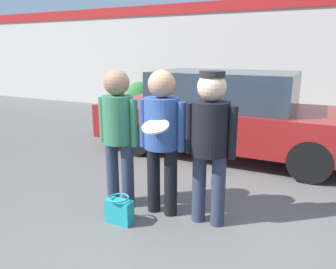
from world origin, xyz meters
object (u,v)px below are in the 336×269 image
(person_right, at_px, (210,135))
(handbag, at_px, (119,210))
(person_middle_with_frisbee, at_px, (162,130))
(person_left, at_px, (118,127))
(shrub, at_px, (141,96))
(parked_car_near, at_px, (227,114))

(person_right, relative_size, handbag, 5.40)
(person_middle_with_frisbee, xyz_separation_m, handbag, (-0.32, -0.42, -0.85))
(person_left, xyz_separation_m, handbag, (0.25, -0.40, -0.83))
(person_middle_with_frisbee, relative_size, shrub, 1.79)
(person_left, distance_m, person_middle_with_frisbee, 0.56)
(person_left, height_order, person_right, person_right)
(person_middle_with_frisbee, distance_m, person_right, 0.56)
(person_middle_with_frisbee, relative_size, person_right, 1.00)
(person_left, distance_m, handbag, 0.95)
(parked_car_near, bearing_deg, shrub, 139.15)
(handbag, bearing_deg, parked_car_near, 83.84)
(parked_car_near, xyz_separation_m, shrub, (-3.69, 3.19, -0.28))
(shrub, distance_m, handbag, 7.06)
(person_middle_with_frisbee, height_order, handbag, person_middle_with_frisbee)
(person_middle_with_frisbee, bearing_deg, shrub, 122.50)
(person_left, distance_m, shrub, 6.61)
(person_right, distance_m, shrub, 7.17)
(person_left, relative_size, shrub, 1.78)
(person_right, relative_size, parked_car_near, 0.35)
(person_middle_with_frisbee, xyz_separation_m, parked_car_near, (0.01, 2.58, -0.25))
(person_left, distance_m, person_right, 1.12)
(person_middle_with_frisbee, relative_size, handbag, 5.39)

